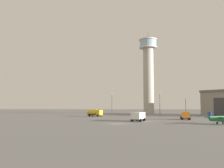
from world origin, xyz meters
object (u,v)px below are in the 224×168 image
light_post_east (160,102)px  light_post_north (186,105)px  light_post_west (112,103)px  truck_flatbed_orange (185,116)px  truck_box_white (138,116)px  traffic_cone_near_left (189,121)px  airplane_green (220,119)px  control_tower (148,71)px  truck_fuel_tanker_yellow (95,113)px

light_post_east → light_post_north: 13.72m
light_post_west → light_post_north: size_ratio=1.23×
truck_flatbed_orange → light_post_east: bearing=-162.2°
truck_box_white → light_post_west: size_ratio=0.74×
truck_flatbed_orange → traffic_cone_near_left: truck_flatbed_orange is taller
airplane_green → light_post_west: bearing=-176.7°
control_tower → airplane_green: control_tower is taller
airplane_green → truck_flatbed_orange: (-4.56, 17.87, -0.14)m
control_tower → light_post_west: bearing=-123.9°
light_post_west → truck_box_white: bearing=-73.3°
truck_box_white → traffic_cone_near_left: bearing=93.3°
control_tower → light_post_east: size_ratio=4.38×
light_post_north → traffic_cone_near_left: light_post_north is taller
airplane_green → light_post_west: (-29.96, 42.36, 4.32)m
airplane_green → light_post_west: light_post_west is taller
control_tower → light_post_north: control_tower is taller
traffic_cone_near_left → light_post_north: bearing=77.7°
light_post_west → light_post_north: 35.83m
light_post_west → traffic_cone_near_left: light_post_west is taller
truck_box_white → light_post_west: 34.23m
airplane_green → truck_fuel_tanker_yellow: (-36.86, 37.70, 0.23)m
truck_box_white → truck_flatbed_orange: 17.57m
control_tower → light_post_north: 29.09m
truck_box_white → truck_fuel_tanker_yellow: size_ratio=1.06×
control_tower → truck_flatbed_orange: bearing=-82.1°
light_post_west → light_post_east: size_ratio=0.96×
truck_flatbed_orange → light_post_west: light_post_west is taller
light_post_east → traffic_cone_near_left: bearing=-86.9°
airplane_green → control_tower: bearing=157.7°
truck_flatbed_orange → truck_fuel_tanker_yellow: 37.91m
control_tower → truck_box_white: (-8.43, -59.64, -21.79)m
light_post_north → traffic_cone_near_left: bearing=-102.3°
control_tower → light_post_east: (3.10, -20.95, -17.40)m
control_tower → truck_flatbed_orange: (7.19, -51.60, -22.08)m
airplane_green → traffic_cone_near_left: size_ratio=13.68×
truck_flatbed_orange → truck_fuel_tanker_yellow: bearing=-111.4°
airplane_green → light_post_west: 52.06m
truck_box_white → light_post_north: (24.22, 43.78, 3.21)m
airplane_green → light_post_north: 53.86m
truck_flatbed_orange → light_post_west: (-25.41, 24.49, 4.46)m
light_post_east → traffic_cone_near_left: (2.32, -42.51, -5.61)m
light_post_east → control_tower: bearing=98.4°
traffic_cone_near_left → control_tower: bearing=94.9°
light_post_west → airplane_green: bearing=-54.7°
truck_fuel_tanker_yellow → light_post_north: (40.90, 15.91, 3.12)m
light_post_north → airplane_green: bearing=-94.3°
control_tower → truck_fuel_tanker_yellow: 45.95m
truck_fuel_tanker_yellow → light_post_east: light_post_east is taller
control_tower → truck_fuel_tanker_yellow: (-25.11, -31.77, -21.71)m
control_tower → truck_flatbed_orange: size_ratio=6.68×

